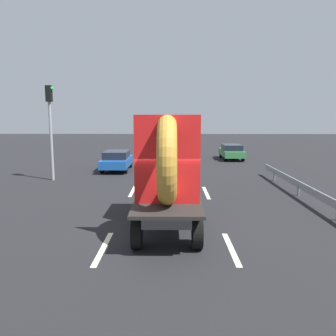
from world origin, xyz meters
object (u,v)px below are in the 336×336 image
flatbed_truck (168,175)px  distant_sedan (117,160)px  traffic_light (50,119)px  oncoming_car (232,151)px

flatbed_truck → distant_sedan: (-3.63, 12.06, -1.05)m
distant_sedan → flatbed_truck: bearing=-73.2°
distant_sedan → traffic_light: 5.60m
oncoming_car → distant_sedan: bearing=-145.7°
traffic_light → distant_sedan: bearing=49.4°
distant_sedan → oncoming_car: distant_sedan is taller
distant_sedan → oncoming_car: 10.78m
flatbed_truck → oncoming_car: (5.28, 18.13, -1.08)m
flatbed_truck → traffic_light: bearing=129.0°
flatbed_truck → traffic_light: traffic_light is taller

